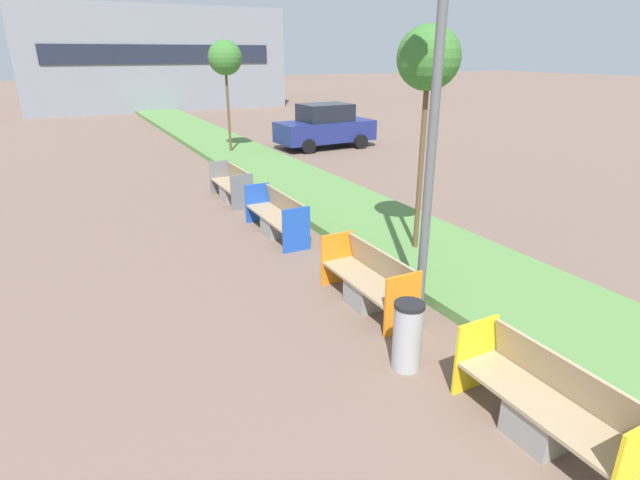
{
  "coord_description": "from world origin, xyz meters",
  "views": [
    {
      "loc": [
        -3.14,
        1.22,
        3.89
      ],
      "look_at": [
        0.9,
        8.97,
        0.6
      ],
      "focal_mm": 28.0,
      "sensor_mm": 36.0,
      "label": 1
    }
  ],
  "objects": [
    {
      "name": "planter_grass_strip",
      "position": [
        3.2,
        12.0,
        0.09
      ],
      "size": [
        2.8,
        120.0,
        0.18
      ],
      "color": "#568442",
      "rests_on": "ground"
    },
    {
      "name": "building_backdrop",
      "position": [
        4.0,
        41.58,
        3.45
      ],
      "size": [
        17.76,
        7.65,
        6.91
      ],
      "color": "gray",
      "rests_on": "ground"
    },
    {
      "name": "bench_yellow_frame",
      "position": [
        0.94,
        3.93,
        0.37
      ],
      "size": [
        0.65,
        2.0,
        0.94
      ],
      "color": "gray",
      "rests_on": "ground"
    },
    {
      "name": "bench_orange_frame",
      "position": [
        0.94,
        7.35,
        0.36
      ],
      "size": [
        0.65,
        1.99,
        0.94
      ],
      "color": "gray",
      "rests_on": "ground"
    },
    {
      "name": "bench_blue_frame",
      "position": [
        0.94,
        11.14,
        0.37
      ],
      "size": [
        0.65,
        2.28,
        0.94
      ],
      "color": "gray",
      "rests_on": "ground"
    },
    {
      "name": "bench_grey_frame",
      "position": [
        0.94,
        14.34,
        0.36
      ],
      "size": [
        0.65,
        1.99,
        0.94
      ],
      "color": "gray",
      "rests_on": "ground"
    },
    {
      "name": "litter_bin",
      "position": [
        0.44,
        5.64,
        0.47
      ],
      "size": [
        0.4,
        0.4,
        0.94
      ],
      "color": "#9EA0A5",
      "rests_on": "ground"
    },
    {
      "name": "street_lamp_post",
      "position": [
        1.55,
        6.78,
        3.75
      ],
      "size": [
        0.24,
        0.44,
        6.74
      ],
      "color": "#56595B",
      "rests_on": "ground"
    },
    {
      "name": "sapling_tree_near",
      "position": [
        2.96,
        8.72,
        3.76
      ],
      "size": [
        1.15,
        1.15,
        4.38
      ],
      "color": "brown",
      "rests_on": "ground"
    },
    {
      "name": "sapling_tree_far",
      "position": [
        2.96,
        20.71,
        3.68
      ],
      "size": [
        1.29,
        1.29,
        4.36
      ],
      "color": "brown",
      "rests_on": "ground"
    },
    {
      "name": "parked_car_distant",
      "position": [
        7.13,
        20.43,
        0.91
      ],
      "size": [
        4.27,
        2.0,
        1.86
      ],
      "rotation": [
        0.0,
        0.0,
        0.04
      ],
      "color": "navy",
      "rests_on": "ground"
    }
  ]
}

